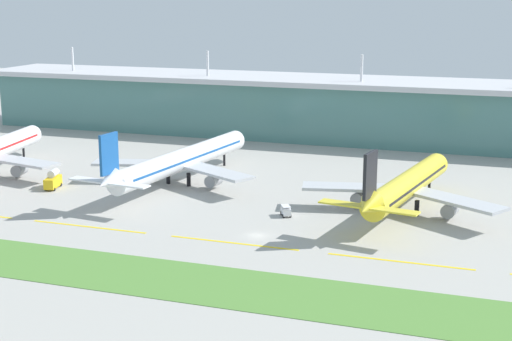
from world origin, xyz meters
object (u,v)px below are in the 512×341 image
object	(u,v)px
airliner_near_middle	(181,160)
fuel_truck	(53,180)
airliner_far_middle	(406,186)
baggage_cart	(286,211)

from	to	relation	value
airliner_near_middle	fuel_truck	bearing A→B (deg)	-152.49
airliner_near_middle	fuel_truck	distance (m)	33.91
airliner_far_middle	fuel_truck	xyz separation A→B (m)	(-90.94, -7.61, -4.18)
baggage_cart	airliner_near_middle	bearing A→B (deg)	150.41
airliner_far_middle	fuel_truck	size ratio (longest dim) A/B	7.72
fuel_truck	baggage_cart	distance (m)	65.61
airliner_near_middle	baggage_cart	size ratio (longest dim) A/B	17.92
airliner_near_middle	fuel_truck	world-z (taller)	airliner_near_middle
airliner_far_middle	fuel_truck	bearing A→B (deg)	-175.21
fuel_truck	baggage_cart	size ratio (longest dim) A/B	1.89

